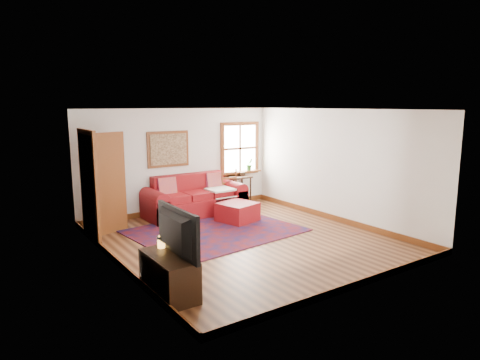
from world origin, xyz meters
TOP-DOWN VIEW (x-y plane):
  - ground at (0.00, 0.00)m, footprint 5.50×5.50m
  - room_envelope at (0.00, 0.02)m, footprint 5.04×5.54m
  - window at (1.78, 2.70)m, footprint 1.18×0.20m
  - doorway at (-2.21, 1.78)m, footprint 0.89×1.08m
  - framed_artwork at (-0.30, 2.71)m, footprint 1.05×0.07m
  - persian_rug at (-0.18, 0.80)m, footprint 3.43×2.86m
  - red_leather_sofa at (0.14, 2.29)m, footprint 2.40×0.99m
  - red_ottoman at (0.62, 1.17)m, footprint 0.91×0.91m
  - side_table at (1.56, 2.53)m, footprint 0.63×0.47m
  - ladder_back_chair at (1.15, 2.21)m, footprint 0.48×0.46m
  - media_cabinet at (-2.25, -1.43)m, footprint 0.46×1.03m
  - television at (-2.23, -1.46)m, footprint 0.15×1.14m
  - candle_hurricane at (-2.20, -1.08)m, footprint 0.12×0.12m

SIDE VIEW (x-z plane):
  - ground at x=0.00m, z-range 0.00..0.00m
  - persian_rug at x=-0.18m, z-range 0.00..0.02m
  - red_ottoman at x=0.62m, z-range 0.00..0.42m
  - media_cabinet at x=-2.25m, z-range 0.00..0.57m
  - red_leather_sofa at x=0.14m, z-range -0.16..0.78m
  - ladder_back_chair at x=1.15m, z-range 0.04..1.03m
  - side_table at x=1.56m, z-range 0.25..1.00m
  - candle_hurricane at x=-2.20m, z-range 0.56..0.74m
  - television at x=-2.23m, z-range 0.57..1.23m
  - doorway at x=-2.21m, z-range 0.00..2.14m
  - window at x=1.78m, z-range 0.62..2.00m
  - framed_artwork at x=-0.30m, z-range 1.13..1.98m
  - room_envelope at x=0.00m, z-range 0.39..2.91m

